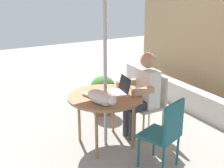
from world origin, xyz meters
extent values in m
plane|color=gray|center=(0.00, 0.00, 0.00)|extent=(14.00, 14.00, 0.00)
cube|color=beige|center=(0.00, 1.84, 0.20)|extent=(4.55, 0.20, 0.40)
cylinder|color=#9E754C|center=(0.00, 0.00, 0.70)|extent=(0.99, 0.99, 0.03)
cylinder|color=#9E754C|center=(0.27, 0.27, 0.34)|extent=(0.04, 0.04, 0.68)
cylinder|color=#9E754C|center=(-0.27, 0.27, 0.34)|extent=(0.04, 0.04, 0.68)
cylinder|color=#9E754C|center=(-0.27, -0.27, 0.34)|extent=(0.04, 0.04, 0.68)
cylinder|color=#9E754C|center=(0.27, -0.27, 0.34)|extent=(0.04, 0.04, 0.68)
cylinder|color=#B7B7BC|center=(0.00, 0.00, 1.17)|extent=(0.04, 0.04, 2.35)
cube|color=#B2A899|center=(0.00, 0.68, 0.42)|extent=(0.40, 0.40, 0.04)
cube|color=#B2A899|center=(0.00, 0.86, 0.66)|extent=(0.40, 0.04, 0.44)
cylinder|color=#B2A899|center=(0.17, 0.85, 0.20)|extent=(0.03, 0.03, 0.40)
cylinder|color=#B2A899|center=(-0.17, 0.85, 0.20)|extent=(0.03, 0.03, 0.40)
cylinder|color=#B2A899|center=(-0.17, 0.51, 0.20)|extent=(0.03, 0.03, 0.40)
cylinder|color=#B2A899|center=(0.17, 0.51, 0.20)|extent=(0.03, 0.03, 0.40)
cube|color=#1E606B|center=(0.78, 0.30, 0.42)|extent=(0.52, 0.52, 0.04)
cube|color=#1E606B|center=(0.95, 0.37, 0.66)|extent=(0.18, 0.39, 0.44)
cylinder|color=#1E606B|center=(1.00, 0.20, 0.20)|extent=(0.03, 0.03, 0.40)
cylinder|color=#1E606B|center=(0.88, 0.52, 0.20)|extent=(0.03, 0.03, 0.40)
cylinder|color=#1E606B|center=(0.56, 0.40, 0.20)|extent=(0.03, 0.03, 0.40)
cylinder|color=#1E606B|center=(0.69, 0.08, 0.20)|extent=(0.03, 0.03, 0.40)
cube|color=white|center=(0.00, 0.68, 0.71)|extent=(0.34, 0.20, 0.54)
sphere|color=tan|center=(0.00, 0.67, 1.11)|extent=(0.22, 0.22, 0.22)
cube|color=#383842|center=(-0.08, 0.53, 0.49)|extent=(0.12, 0.30, 0.12)
cylinder|color=#383842|center=(-0.08, 0.38, 0.22)|extent=(0.10, 0.10, 0.44)
cube|color=#383842|center=(0.08, 0.53, 0.49)|extent=(0.12, 0.30, 0.12)
cylinder|color=#383842|center=(0.08, 0.38, 0.22)|extent=(0.10, 0.10, 0.44)
cube|color=tan|center=(-0.20, 0.46, 0.76)|extent=(0.08, 0.32, 0.08)
cube|color=tan|center=(0.20, 0.46, 0.76)|extent=(0.08, 0.32, 0.08)
cube|color=silver|center=(-0.02, 0.20, 0.72)|extent=(0.32, 0.25, 0.02)
cube|color=black|center=(-0.01, 0.30, 0.83)|extent=(0.30, 0.09, 0.20)
cube|color=silver|center=(-0.01, 0.31, 0.83)|extent=(0.30, 0.09, 0.20)
ellipsoid|color=silver|center=(0.19, -0.18, 0.80)|extent=(0.43, 0.28, 0.17)
sphere|color=silver|center=(0.41, -0.13, 0.82)|extent=(0.11, 0.11, 0.11)
ellipsoid|color=white|center=(0.30, -0.16, 0.76)|extent=(0.15, 0.15, 0.09)
cylinder|color=silver|center=(-0.09, -0.22, 0.74)|extent=(0.18, 0.08, 0.04)
cone|color=silver|center=(0.42, -0.16, 0.87)|extent=(0.04, 0.04, 0.03)
cone|color=silver|center=(0.41, -0.10, 0.87)|extent=(0.04, 0.04, 0.03)
cylinder|color=#9E5138|center=(-0.97, 0.47, 0.12)|extent=(0.34, 0.34, 0.25)
ellipsoid|color=#3D7F33|center=(-0.97, 0.47, 0.43)|extent=(0.43, 0.43, 0.43)
camera|label=1|loc=(3.39, -1.79, 2.17)|focal=49.83mm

